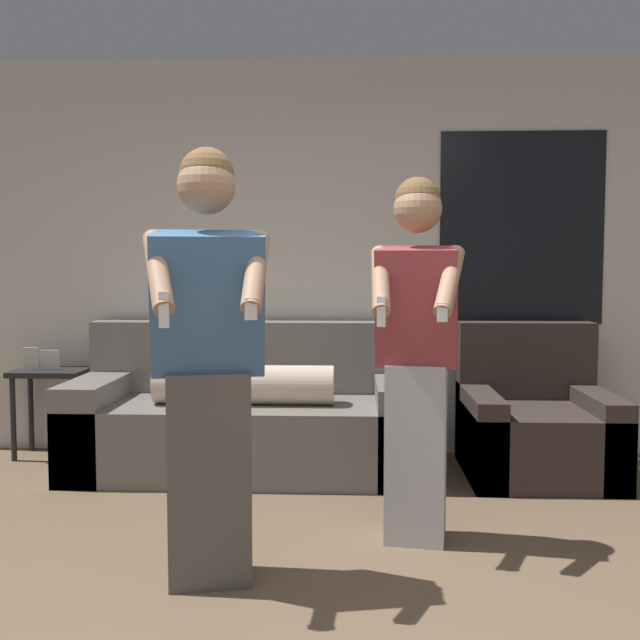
{
  "coord_description": "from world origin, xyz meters",
  "views": [
    {
      "loc": [
        0.1,
        -2.3,
        1.3
      ],
      "look_at": [
        -0.04,
        0.94,
        1.06
      ],
      "focal_mm": 42.0,
      "sensor_mm": 36.0,
      "label": 1
    }
  ],
  "objects_px": {
    "side_table": "(50,385)",
    "person_left": "(208,365)",
    "couch": "(248,419)",
    "armchair": "(535,427)",
    "person_right": "(417,355)"
  },
  "relations": [
    {
      "from": "armchair",
      "to": "side_table",
      "type": "bearing_deg",
      "value": 174.76
    },
    {
      "from": "side_table",
      "to": "person_left",
      "type": "relative_size",
      "value": 0.42
    },
    {
      "from": "side_table",
      "to": "person_left",
      "type": "xyz_separation_m",
      "value": [
        1.47,
        -1.98,
        0.41
      ]
    },
    {
      "from": "person_left",
      "to": "person_right",
      "type": "bearing_deg",
      "value": 29.75
    },
    {
      "from": "person_right",
      "to": "couch",
      "type": "bearing_deg",
      "value": 128.31
    },
    {
      "from": "person_left",
      "to": "side_table",
      "type": "bearing_deg",
      "value": 126.65
    },
    {
      "from": "couch",
      "to": "person_left",
      "type": "bearing_deg",
      "value": -87.2
    },
    {
      "from": "couch",
      "to": "person_left",
      "type": "height_order",
      "value": "person_left"
    },
    {
      "from": "armchair",
      "to": "side_table",
      "type": "relative_size",
      "value": 1.24
    },
    {
      "from": "couch",
      "to": "person_right",
      "type": "relative_size",
      "value": 1.28
    },
    {
      "from": "person_left",
      "to": "person_right",
      "type": "height_order",
      "value": "person_left"
    },
    {
      "from": "side_table",
      "to": "armchair",
      "type": "bearing_deg",
      "value": -5.24
    },
    {
      "from": "couch",
      "to": "person_right",
      "type": "distance_m",
      "value": 1.65
    },
    {
      "from": "couch",
      "to": "person_right",
      "type": "xyz_separation_m",
      "value": [
        0.96,
        -1.22,
        0.56
      ]
    },
    {
      "from": "couch",
      "to": "side_table",
      "type": "distance_m",
      "value": 1.42
    }
  ]
}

